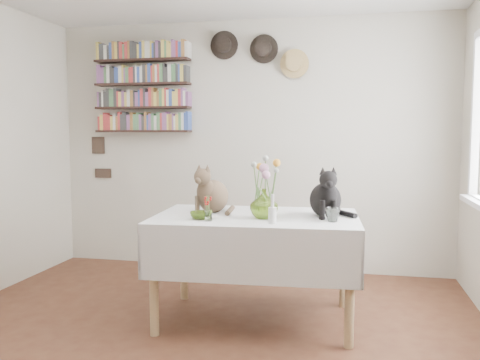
% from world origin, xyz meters
% --- Properties ---
extents(room, '(4.08, 4.58, 2.58)m').
position_xyz_m(room, '(0.00, 0.00, 1.25)').
color(room, brown).
rests_on(room, ground).
extents(dining_table, '(1.51, 1.02, 0.78)m').
position_xyz_m(dining_table, '(0.33, 0.81, 0.59)').
color(dining_table, white).
rests_on(dining_table, room).
extents(tabby_cat, '(0.34, 0.38, 0.38)m').
position_xyz_m(tabby_cat, '(-0.02, 0.90, 0.97)').
color(tabby_cat, brown).
rests_on(tabby_cat, dining_table).
extents(black_cat, '(0.30, 0.35, 0.37)m').
position_xyz_m(black_cat, '(0.82, 0.88, 0.97)').
color(black_cat, black).
rests_on(black_cat, dining_table).
extents(flower_vase, '(0.24, 0.24, 0.21)m').
position_xyz_m(flower_vase, '(0.40, 0.70, 0.89)').
color(flower_vase, '#AACE50').
rests_on(flower_vase, dining_table).
extents(green_bowl, '(0.17, 0.17, 0.05)m').
position_xyz_m(green_bowl, '(-0.02, 0.59, 0.81)').
color(green_bowl, '#AACE50').
rests_on(green_bowl, dining_table).
extents(drinking_glass, '(0.13, 0.13, 0.10)m').
position_xyz_m(drinking_glass, '(0.88, 0.66, 0.83)').
color(drinking_glass, white).
rests_on(drinking_glass, dining_table).
extents(candlestick, '(0.05, 0.05, 0.20)m').
position_xyz_m(candlestick, '(0.49, 0.50, 0.85)').
color(candlestick, white).
rests_on(candlestick, dining_table).
extents(berry_jar, '(0.05, 0.05, 0.19)m').
position_xyz_m(berry_jar, '(0.05, 0.52, 0.87)').
color(berry_jar, white).
rests_on(berry_jar, dining_table).
extents(porcelain_figurine, '(0.06, 0.06, 0.10)m').
position_xyz_m(porcelain_figurine, '(0.81, 0.76, 0.83)').
color(porcelain_figurine, white).
rests_on(porcelain_figurine, dining_table).
extents(flower_bouquet, '(0.17, 0.13, 0.39)m').
position_xyz_m(flower_bouquet, '(0.41, 0.71, 1.12)').
color(flower_bouquet, '#4C7233').
rests_on(flower_bouquet, flower_vase).
extents(bookshelf_unit, '(1.00, 0.16, 0.91)m').
position_xyz_m(bookshelf_unit, '(-1.10, 2.16, 1.84)').
color(bookshelf_unit, black).
rests_on(bookshelf_unit, room).
extents(wall_hats, '(0.98, 0.09, 0.48)m').
position_xyz_m(wall_hats, '(0.12, 2.19, 2.17)').
color(wall_hats, black).
rests_on(wall_hats, room).
extents(wall_art_plaques, '(0.21, 0.02, 0.44)m').
position_xyz_m(wall_art_plaques, '(-1.63, 2.23, 1.12)').
color(wall_art_plaques, '#38281E').
rests_on(wall_art_plaques, room).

